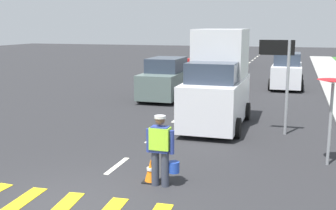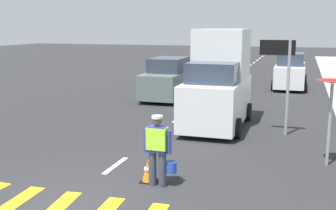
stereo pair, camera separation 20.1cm
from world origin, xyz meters
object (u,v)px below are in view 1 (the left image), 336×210
object	(u,v)px
yield_sign	(333,89)
car_parked_far	(287,72)
delivery_truck	(218,82)
car_oncoming_third	(229,55)
traffic_cone_near	(151,171)
car_oncoming_second	(205,64)
car_oncoming_lead	(166,80)
lane_direction_sign	(281,64)
road_worker	(161,147)

from	to	relation	value
yield_sign	car_parked_far	xyz separation A→B (m)	(-1.42, 14.31, -1.09)
yield_sign	delivery_truck	xyz separation A→B (m)	(-3.66, 3.66, -0.45)
yield_sign	car_oncoming_third	distance (m)	28.42
yield_sign	delivery_truck	world-z (taller)	delivery_truck
car_oncoming_third	traffic_cone_near	bearing A→B (deg)	-84.69
delivery_truck	car_oncoming_third	bearing A→B (deg)	97.75
delivery_truck	car_oncoming_second	distance (m)	14.27
car_oncoming_lead	car_parked_far	xyz separation A→B (m)	(5.78, 5.63, 0.01)
car_oncoming_second	car_parked_far	bearing A→B (deg)	-29.58
car_oncoming_lead	car_parked_far	world-z (taller)	car_parked_far
car_oncoming_third	delivery_truck	bearing A→B (deg)	-82.25
car_oncoming_second	car_oncoming_lead	bearing A→B (deg)	-90.98
delivery_truck	car_oncoming_lead	xyz separation A→B (m)	(-3.54, 5.02, -0.65)
car_oncoming_second	car_oncoming_third	xyz separation A→B (m)	(0.14, 10.03, -0.02)
traffic_cone_near	delivery_truck	xyz separation A→B (m)	(0.45, 6.25, 1.33)
lane_direction_sign	traffic_cone_near	bearing A→B (deg)	-115.88
lane_direction_sign	yield_sign	bearing A→B (deg)	-64.52
lane_direction_sign	car_parked_far	xyz separation A→B (m)	(-0.00, 11.34, -1.44)
road_worker	lane_direction_sign	bearing A→B (deg)	67.34
lane_direction_sign	car_oncoming_second	size ratio (longest dim) A/B	0.84
road_worker	traffic_cone_near	bearing A→B (deg)	153.12
delivery_truck	car_oncoming_second	world-z (taller)	delivery_truck
car_parked_far	car_oncoming_third	bearing A→B (deg)	112.55
road_worker	car_oncoming_lead	size ratio (longest dim) A/B	0.39
traffic_cone_near	car_oncoming_second	bearing A→B (deg)	98.31
road_worker	car_oncoming_third	xyz separation A→B (m)	(-3.11, 30.28, 0.06)
traffic_cone_near	car_parked_far	world-z (taller)	car_parked_far
car_oncoming_third	car_oncoming_lead	world-z (taller)	car_oncoming_third
car_oncoming_second	car_oncoming_third	bearing A→B (deg)	89.23
traffic_cone_near	yield_sign	bearing A→B (deg)	32.11
delivery_truck	car_oncoming_lead	distance (m)	6.18
traffic_cone_near	car_oncoming_third	xyz separation A→B (m)	(-2.80, 30.12, 0.71)
yield_sign	car_oncoming_second	xyz separation A→B (m)	(-7.05, 17.51, -1.05)
traffic_cone_near	car_oncoming_third	bearing A→B (deg)	95.31
yield_sign	car_oncoming_third	world-z (taller)	yield_sign
traffic_cone_near	car_oncoming_lead	bearing A→B (deg)	105.32
yield_sign	car_oncoming_lead	xyz separation A→B (m)	(-7.20, 8.68, -1.10)
car_oncoming_third	car_oncoming_lead	distance (m)	18.86
road_worker	car_parked_far	world-z (taller)	car_parked_far
yield_sign	traffic_cone_near	world-z (taller)	yield_sign
lane_direction_sign	traffic_cone_near	size ratio (longest dim) A/B	5.65
lane_direction_sign	car_oncoming_second	distance (m)	15.65
yield_sign	car_oncoming_lead	bearing A→B (deg)	129.66
car_oncoming_third	yield_sign	bearing A→B (deg)	-75.91
delivery_truck	car_oncoming_third	world-z (taller)	delivery_truck
lane_direction_sign	car_oncoming_third	bearing A→B (deg)	102.61
traffic_cone_near	lane_direction_sign	bearing A→B (deg)	64.12
traffic_cone_near	car_oncoming_second	xyz separation A→B (m)	(-2.93, 20.09, 0.73)
car_oncoming_lead	car_oncoming_third	bearing A→B (deg)	89.13
delivery_truck	car_oncoming_second	xyz separation A→B (m)	(-3.39, 13.85, -0.60)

